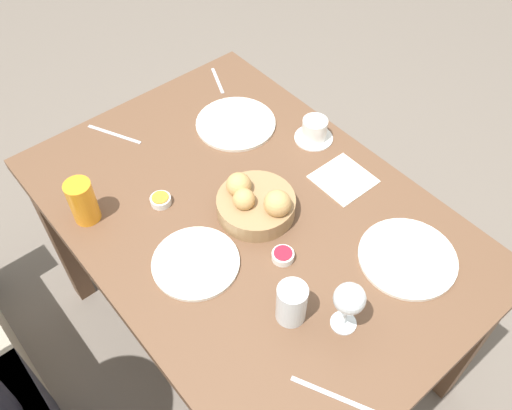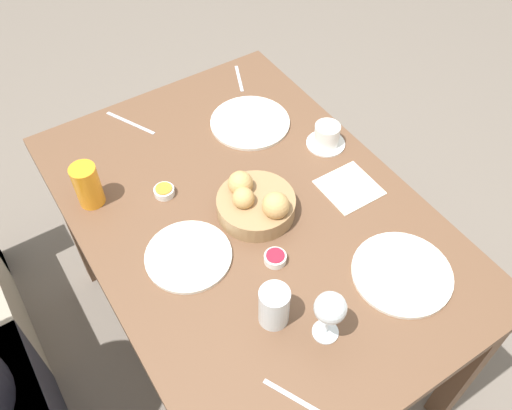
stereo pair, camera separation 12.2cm
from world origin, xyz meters
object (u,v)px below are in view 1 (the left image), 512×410
object	(u,v)px
knife_silver	(333,395)
spoon_coffee	(218,81)
plate_near_left	(408,258)
plate_near_right	(236,123)
fork_silver	(114,134)
water_tumbler	(292,303)
jam_bowl_berry	(283,255)
bread_basket	(256,203)
jam_bowl_honey	(161,200)
plate_far_center	(196,263)
juice_glass	(83,201)
coffee_cup	(314,131)
wine_glass	(349,300)
napkin	(343,179)

from	to	relation	value
knife_silver	spoon_coffee	world-z (taller)	same
plate_near_left	plate_near_right	xyz separation A→B (m)	(0.71, 0.02, 0.00)
fork_silver	knife_silver	xyz separation A→B (m)	(-1.05, 0.07, 0.00)
plate_near_left	water_tumbler	world-z (taller)	water_tumbler
jam_bowl_berry	bread_basket	bearing A→B (deg)	-15.86
jam_bowl_honey	jam_bowl_berry	bearing A→B (deg)	-159.24
plate_far_center	water_tumbler	world-z (taller)	water_tumbler
juice_glass	jam_bowl_berry	xyz separation A→B (m)	(-0.46, -0.33, -0.05)
fork_silver	spoon_coffee	world-z (taller)	same
fork_silver	spoon_coffee	size ratio (longest dim) A/B	1.30
bread_basket	jam_bowl_honey	distance (m)	0.28
plate_near_left	plate_near_right	distance (m)	0.71
water_tumbler	jam_bowl_honey	size ratio (longest dim) A/B	1.94
plate_near_left	plate_far_center	world-z (taller)	same
water_tumbler	coffee_cup	size ratio (longest dim) A/B	0.94
fork_silver	spoon_coffee	distance (m)	0.43
plate_far_center	fork_silver	distance (m)	0.58
plate_near_left	knife_silver	size ratio (longest dim) A/B	1.43
jam_bowl_berry	plate_near_left	bearing A→B (deg)	-130.34
plate_near_left	wine_glass	distance (m)	0.29
wine_glass	jam_bowl_honey	distance (m)	0.63
bread_basket	knife_silver	world-z (taller)	bread_basket
plate_far_center	coffee_cup	size ratio (longest dim) A/B	1.89
plate_far_center	jam_bowl_berry	xyz separation A→B (m)	(-0.13, -0.19, 0.01)
bread_basket	wine_glass	xyz separation A→B (m)	(-0.40, 0.06, 0.07)
water_tumbler	knife_silver	world-z (taller)	water_tumbler
plate_near_left	water_tumbler	bearing A→B (deg)	77.71
bread_basket	plate_near_right	size ratio (longest dim) A/B	0.85
coffee_cup	spoon_coffee	bearing A→B (deg)	7.01
water_tumbler	plate_near_right	bearing A→B (deg)	-27.82
plate_near_right	juice_glass	xyz separation A→B (m)	(-0.04, 0.56, 0.06)
wine_glass	jam_bowl_berry	size ratio (longest dim) A/B	2.62
juice_glass	water_tumbler	world-z (taller)	juice_glass
plate_near_right	water_tumbler	xyz separation A→B (m)	(-0.63, 0.33, 0.05)
plate_near_left	jam_bowl_honey	bearing A→B (deg)	33.89
water_tumbler	plate_far_center	bearing A→B (deg)	18.10
plate_near_left	juice_glass	bearing A→B (deg)	40.74
spoon_coffee	juice_glass	bearing A→B (deg)	111.60
plate_far_center	juice_glass	distance (m)	0.36
coffee_cup	plate_near_left	bearing A→B (deg)	164.98
fork_silver	spoon_coffee	xyz separation A→B (m)	(0.01, -0.43, -0.00)
bread_basket	plate_near_left	world-z (taller)	bread_basket
coffee_cup	jam_bowl_honey	size ratio (longest dim) A/B	2.06
jam_bowl_honey	spoon_coffee	world-z (taller)	jam_bowl_honey
water_tumbler	juice_glass	bearing A→B (deg)	21.01
water_tumbler	knife_silver	distance (m)	0.22
plate_far_center	napkin	size ratio (longest dim) A/B	1.48
coffee_cup	jam_bowl_berry	world-z (taller)	coffee_cup
jam_bowl_berry	jam_bowl_honey	distance (m)	0.39
coffee_cup	fork_silver	world-z (taller)	coffee_cup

